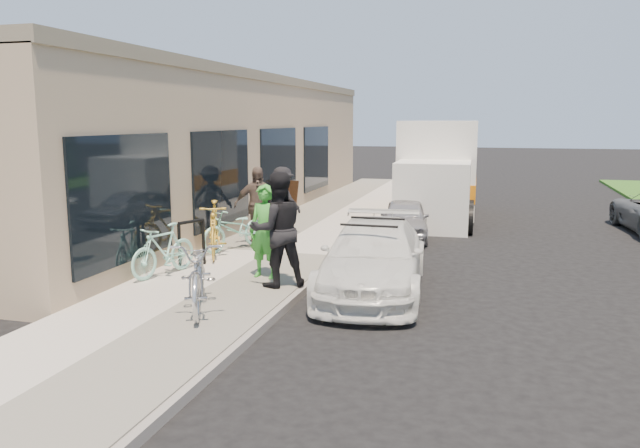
# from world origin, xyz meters

# --- Properties ---
(ground) EXTENTS (120.00, 120.00, 0.00)m
(ground) POSITION_xyz_m (0.00, 0.00, 0.00)
(ground) COLOR black
(ground) RESTS_ON ground
(sidewalk) EXTENTS (3.00, 34.00, 0.15)m
(sidewalk) POSITION_xyz_m (-2.00, 3.00, 0.07)
(sidewalk) COLOR #B3ACA1
(sidewalk) RESTS_ON ground
(curb) EXTENTS (0.12, 34.00, 0.13)m
(curb) POSITION_xyz_m (-0.45, 3.00, 0.07)
(curb) COLOR gray
(curb) RESTS_ON ground
(storefront) EXTENTS (3.60, 20.00, 4.22)m
(storefront) POSITION_xyz_m (-5.24, 7.99, 2.12)
(storefront) COLOR tan
(storefront) RESTS_ON ground
(bike_rack) EXTENTS (0.29, 0.61, 0.91)m
(bike_rack) POSITION_xyz_m (-2.90, 1.26, 0.70)
(bike_rack) COLOR black
(bike_rack) RESTS_ON sidewalk
(sandwich_board) EXTENTS (0.74, 0.74, 1.01)m
(sandwich_board) POSITION_xyz_m (-3.31, 7.94, 0.67)
(sandwich_board) COLOR black
(sandwich_board) RESTS_ON sidewalk
(sedan_white) EXTENTS (2.05, 4.30, 1.25)m
(sedan_white) POSITION_xyz_m (0.68, 0.98, 0.60)
(sedan_white) COLOR white
(sedan_white) RESTS_ON ground
(sedan_silver) EXTENTS (1.46, 3.01, 0.99)m
(sedan_silver) POSITION_xyz_m (0.51, 6.08, 0.49)
(sedan_silver) COLOR #9D9DA2
(sedan_silver) RESTS_ON ground
(moving_truck) EXTENTS (2.38, 5.98, 2.91)m
(moving_truck) POSITION_xyz_m (0.98, 9.83, 1.29)
(moving_truck) COLOR silver
(moving_truck) RESTS_ON ground
(tandem_bike) EXTENTS (1.49, 2.17, 1.08)m
(tandem_bike) POSITION_xyz_m (-1.56, -1.13, 0.69)
(tandem_bike) COLOR silver
(tandem_bike) RESTS_ON sidewalk
(woman_rider) EXTENTS (0.65, 0.47, 1.67)m
(woman_rider) POSITION_xyz_m (-1.27, 0.90, 0.99)
(woman_rider) COLOR green
(woman_rider) RESTS_ON sidewalk
(man_standing) EXTENTS (1.20, 1.14, 1.95)m
(man_standing) POSITION_xyz_m (-0.86, 0.41, 1.12)
(man_standing) COLOR black
(man_standing) RESTS_ON sidewalk
(cruiser_bike_a) EXTENTS (0.84, 1.61, 0.93)m
(cruiser_bike_a) POSITION_xyz_m (-3.10, 0.54, 0.62)
(cruiser_bike_a) COLOR #96E0CB
(cruiser_bike_a) RESTS_ON sidewalk
(cruiser_bike_b) EXTENTS (1.30, 1.85, 0.92)m
(cruiser_bike_b) POSITION_xyz_m (-2.74, 2.98, 0.61)
(cruiser_bike_b) COLOR #96E0CB
(cruiser_bike_b) RESTS_ON sidewalk
(cruiser_bike_c) EXTENTS (1.20, 1.93, 1.12)m
(cruiser_bike_c) POSITION_xyz_m (-2.94, 2.34, 0.71)
(cruiser_bike_c) COLOR gold
(cruiser_bike_c) RESTS_ON sidewalk
(bystander_a) EXTENTS (1.20, 0.94, 1.64)m
(bystander_a) POSITION_xyz_m (-2.47, 5.34, 0.97)
(bystander_a) COLOR black
(bystander_a) RESTS_ON sidewalk
(bystander_b) EXTENTS (1.12, 0.76, 1.77)m
(bystander_b) POSITION_xyz_m (-2.48, 3.63, 1.04)
(bystander_b) COLOR brown
(bystander_b) RESTS_ON sidewalk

